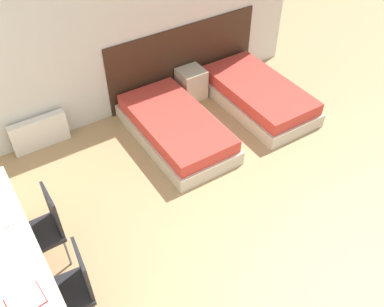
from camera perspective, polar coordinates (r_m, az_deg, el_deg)
name	(u,v)px	position (r m, az deg, el deg)	size (l,w,h in m)	color
wall_back	(115,28)	(5.98, -10.19, 16.16)	(5.96, 0.05, 2.70)	silver
headboard_panel	(184,60)	(6.74, -1.12, 12.38)	(2.56, 0.03, 1.12)	#382316
bed_near_window	(176,128)	(5.97, -2.19, 3.37)	(0.99, 1.86, 0.39)	beige
bed_near_door	(258,95)	(6.67, 8.79, 7.69)	(0.99, 1.86, 0.39)	beige
nightstand	(191,84)	(6.75, -0.10, 9.29)	(0.39, 0.37, 0.49)	beige
radiator	(40,133)	(6.19, -19.66, 2.63)	(0.77, 0.12, 0.46)	silver
desk	(13,269)	(4.28, -22.70, -13.99)	(0.54, 2.40, 0.77)	beige
chair_near_laptop	(45,227)	(4.60, -19.04, -9.23)	(0.42, 0.42, 0.95)	#232328
chair_near_notebook	(73,286)	(4.13, -15.56, -16.65)	(0.45, 0.45, 0.95)	#232328
open_notebook	(25,301)	(3.87, -21.33, -17.82)	(0.30, 0.27, 0.02)	#B21E1E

